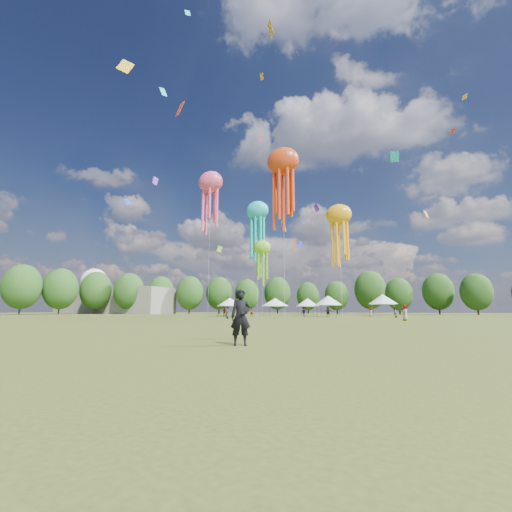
% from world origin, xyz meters
% --- Properties ---
extents(ground, '(300.00, 300.00, 0.00)m').
position_xyz_m(ground, '(0.00, 0.00, 0.00)').
color(ground, '#384416').
rests_on(ground, ground).
extents(observer_main, '(0.84, 0.76, 1.92)m').
position_xyz_m(observer_main, '(9.04, -2.25, 0.96)').
color(observer_main, black).
rests_on(observer_main, ground).
extents(spectator_near, '(1.05, 1.01, 1.71)m').
position_xyz_m(spectator_near, '(-8.77, 30.76, 0.85)').
color(spectator_near, gray).
rests_on(spectator_near, ground).
extents(spectators_far, '(31.62, 23.67, 1.83)m').
position_xyz_m(spectators_far, '(1.63, 46.16, 0.86)').
color(spectators_far, gray).
rests_on(spectators_far, ground).
extents(festival_tents, '(36.40, 12.76, 4.27)m').
position_xyz_m(festival_tents, '(-4.36, 55.95, 2.98)').
color(festival_tents, '#47474C').
rests_on(festival_tents, ground).
extents(show_kites, '(25.85, 11.94, 25.38)m').
position_xyz_m(show_kites, '(-5.40, 36.50, 18.11)').
color(show_kites, '#17CBCA').
rests_on(show_kites, ground).
extents(small_kites, '(67.25, 58.84, 46.51)m').
position_xyz_m(small_kites, '(2.21, 41.14, 29.08)').
color(small_kites, '#17CBCA').
rests_on(small_kites, ground).
extents(treeline, '(201.57, 95.24, 13.43)m').
position_xyz_m(treeline, '(-3.87, 62.51, 6.54)').
color(treeline, '#38281C').
rests_on(treeline, ground).
extents(hangar, '(40.00, 12.00, 8.00)m').
position_xyz_m(hangar, '(-72.00, 72.00, 4.00)').
color(hangar, gray).
rests_on(hangar, ground).
extents(radome, '(9.00, 9.00, 16.00)m').
position_xyz_m(radome, '(-88.00, 78.00, 9.99)').
color(radome, white).
rests_on(radome, ground).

